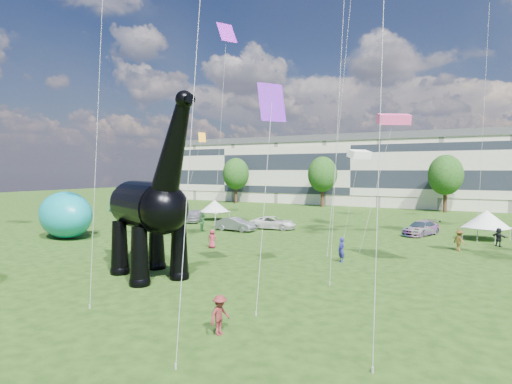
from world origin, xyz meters
The scene contains 15 objects.
ground centered at (0.00, 0.00, 0.00)m, with size 220.00×220.00×0.00m, color #16330C.
terrace_row centered at (-8.00, 62.00, 6.00)m, with size 78.00×11.00×12.00m, color beige.
tree_far_left centered at (-30.00, 53.00, 6.29)m, with size 5.20×5.20×9.44m.
tree_mid_left centered at (-12.00, 53.00, 6.29)m, with size 5.20×5.20×9.44m.
tree_mid_right centered at (8.00, 53.00, 6.29)m, with size 5.20×5.20×9.44m.
dinosaur_sculpture centered at (-4.58, 1.12, 4.18)m, with size 13.09×7.43×11.08m.
car_silver centered at (-18.48, 24.35, 0.81)m, with size 1.92×4.77×1.62m, color silver.
car_grey centered at (-9.68, 20.13, 0.73)m, with size 1.54×4.40×1.45m, color slate.
car_white centered at (-6.81, 23.39, 0.71)m, with size 2.35×5.09×1.42m, color silver.
car_dark centered at (8.21, 26.58, 0.72)m, with size 2.01×4.95×1.44m, color #595960.
gazebo_near centered at (13.99, 26.51, 1.98)m, with size 5.34×5.34×2.82m.
gazebo_left centered at (-17.34, 27.27, 1.84)m, with size 4.15×4.15×2.62m.
inflatable_teal centered at (-21.56, 8.17, 2.25)m, with size 7.20×4.50×4.50m, color #0C8A94.
visitors centered at (-0.38, 16.50, 0.84)m, with size 43.39×38.50×1.85m.
kites centered at (-13.11, 6.21, 16.85)m, with size 65.23×42.35×32.04m.
Camera 1 is at (14.47, -18.74, 6.60)m, focal length 30.00 mm.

